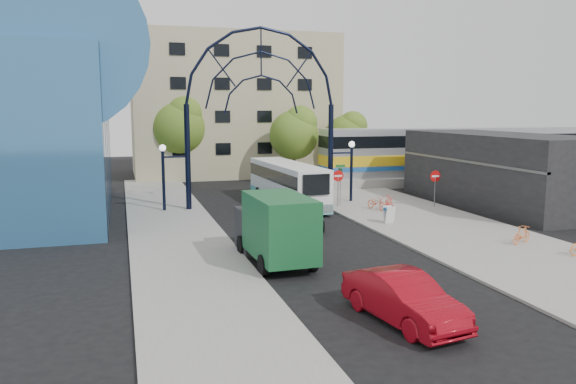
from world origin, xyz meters
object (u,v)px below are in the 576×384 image
object	(u,v)px
tree_north_a	(296,132)
bike_far_b	(522,235)
do_not_enter_sign	(435,180)
bike_near_b	(389,203)
train_car	(452,151)
green_truck	(274,228)
city_bus	(287,183)
sandwich_board	(389,212)
gateway_arch	(261,81)
black_suv	(303,219)
stop_sign	(338,179)
tree_north_c	(348,134)
bike_near_a	(377,203)
red_sedan	(403,298)
street_name_sign	(340,176)
tree_north_b	(180,125)

from	to	relation	value
tree_north_a	bike_far_b	size ratio (longest dim) A/B	4.75
do_not_enter_sign	bike_near_b	size ratio (longest dim) A/B	1.48
train_car	green_truck	world-z (taller)	train_car
city_bus	sandwich_board	bearing A→B (deg)	-69.23
gateway_arch	black_suv	world-z (taller)	gateway_arch
gateway_arch	train_car	size ratio (longest dim) A/B	0.54
gateway_arch	bike_far_b	world-z (taller)	gateway_arch
stop_sign	black_suv	size ratio (longest dim) A/B	0.60
gateway_arch	black_suv	bearing A→B (deg)	-86.58
gateway_arch	bike_near_b	bearing A→B (deg)	-30.38
train_car	stop_sign	bearing A→B (deg)	-146.66
tree_north_c	city_bus	distance (m)	17.20
bike_near_a	black_suv	bearing A→B (deg)	-163.80
city_bus	red_sedan	size ratio (longest dim) A/B	2.27
stop_sign	sandwich_board	xyz separation A→B (m)	(0.80, -6.02, -1.25)
green_truck	sandwich_board	bearing A→B (deg)	32.33
city_bus	bike_far_b	xyz separation A→B (m)	(7.66, -14.80, -0.97)
stop_sign	tree_north_a	world-z (taller)	tree_north_a
street_name_sign	tree_north_b	world-z (taller)	tree_north_b
bike_near_a	bike_near_b	world-z (taller)	bike_near_b
tree_north_a	green_truck	size ratio (longest dim) A/B	1.14
train_car	tree_north_b	bearing A→B (deg)	161.64
bike_near_a	bike_near_b	size ratio (longest dim) A/B	1.04
do_not_enter_sign	train_car	bearing A→B (deg)	53.13
gateway_arch	tree_north_a	bearing A→B (deg)	62.83
train_car	black_suv	world-z (taller)	train_car
do_not_enter_sign	red_sedan	distance (m)	21.39
stop_sign	bike_near_b	xyz separation A→B (m)	(2.64, -2.36, -1.37)
city_bus	tree_north_b	bearing A→B (deg)	107.42
street_name_sign	tree_north_a	world-z (taller)	tree_north_a
green_truck	tree_north_a	bearing A→B (deg)	68.74
red_sedan	stop_sign	bearing A→B (deg)	64.54
tree_north_a	stop_sign	bearing A→B (deg)	-95.42
do_not_enter_sign	black_suv	size ratio (longest dim) A/B	0.59
street_name_sign	city_bus	bearing A→B (deg)	151.80
tree_north_c	bike_near_a	world-z (taller)	tree_north_c
tree_north_b	green_truck	xyz separation A→B (m)	(1.00, -29.74, -3.74)
train_car	tree_north_b	xyz separation A→B (m)	(-23.88, 7.93, 2.37)
green_truck	tree_north_c	bearing A→B (deg)	59.62
street_name_sign	red_sedan	bearing A→B (deg)	-106.48
green_truck	red_sedan	bearing A→B (deg)	-77.53
gateway_arch	black_suv	xyz separation A→B (m)	(0.45, -7.59, -7.97)
do_not_enter_sign	train_car	distance (m)	15.03
stop_sign	green_truck	xyz separation A→B (m)	(-7.68, -11.81, -0.46)
sandwich_board	bike_far_b	world-z (taller)	sandwich_board
do_not_enter_sign	street_name_sign	xyz separation A→B (m)	(-5.80, 2.60, 0.15)
train_car	red_sedan	distance (m)	36.41
do_not_enter_sign	red_sedan	size ratio (longest dim) A/B	0.52
sandwich_board	tree_north_a	bearing A→B (deg)	88.50
stop_sign	city_bus	xyz separation A→B (m)	(-2.89, 2.37, -0.46)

